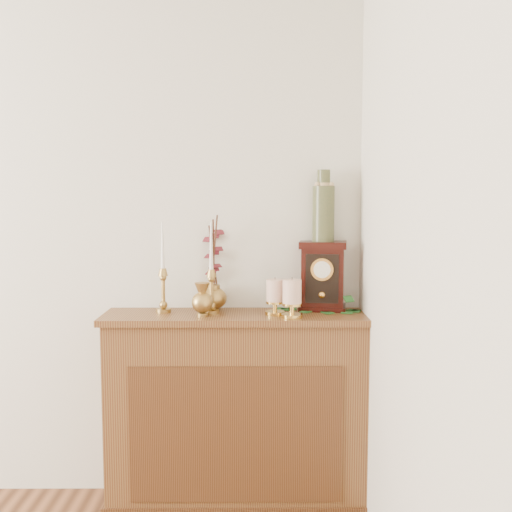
{
  "coord_description": "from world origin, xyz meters",
  "views": [
    {
      "loc": [
        1.48,
        -0.65,
        1.47
      ],
      "look_at": [
        1.49,
        2.05,
        1.2
      ],
      "focal_mm": 42.0,
      "sensor_mm": 36.0,
      "label": 1
    }
  ],
  "objects_px": {
    "candlestick_center": "(211,284)",
    "ceramic_vase": "(323,209)",
    "ginger_jar": "(214,267)",
    "bud_vase": "(202,300)",
    "candlestick_left": "(163,283)",
    "mantel_clock": "(323,276)"
  },
  "relations": [
    {
      "from": "bud_vase",
      "to": "mantel_clock",
      "type": "height_order",
      "value": "mantel_clock"
    },
    {
      "from": "ceramic_vase",
      "to": "candlestick_left",
      "type": "bearing_deg",
      "value": -175.26
    },
    {
      "from": "candlestick_left",
      "to": "ginger_jar",
      "type": "distance_m",
      "value": 0.26
    },
    {
      "from": "mantel_clock",
      "to": "ceramic_vase",
      "type": "relative_size",
      "value": 0.98
    },
    {
      "from": "candlestick_left",
      "to": "mantel_clock",
      "type": "xyz_separation_m",
      "value": [
        0.76,
        0.06,
        0.02
      ]
    },
    {
      "from": "bud_vase",
      "to": "ceramic_vase",
      "type": "relative_size",
      "value": 0.46
    },
    {
      "from": "ginger_jar",
      "to": "ceramic_vase",
      "type": "distance_m",
      "value": 0.59
    },
    {
      "from": "candlestick_left",
      "to": "bud_vase",
      "type": "height_order",
      "value": "candlestick_left"
    },
    {
      "from": "ginger_jar",
      "to": "bud_vase",
      "type": "bearing_deg",
      "value": -102.03
    },
    {
      "from": "ginger_jar",
      "to": "candlestick_center",
      "type": "bearing_deg",
      "value": -91.74
    },
    {
      "from": "candlestick_center",
      "to": "ginger_jar",
      "type": "height_order",
      "value": "ginger_jar"
    },
    {
      "from": "mantel_clock",
      "to": "bud_vase",
      "type": "bearing_deg",
      "value": -154.54
    },
    {
      "from": "candlestick_center",
      "to": "ceramic_vase",
      "type": "height_order",
      "value": "ceramic_vase"
    },
    {
      "from": "ceramic_vase",
      "to": "ginger_jar",
      "type": "bearing_deg",
      "value": 177.25
    },
    {
      "from": "candlestick_center",
      "to": "ginger_jar",
      "type": "xyz_separation_m",
      "value": [
        0.0,
        0.13,
        0.07
      ]
    },
    {
      "from": "candlestick_center",
      "to": "mantel_clock",
      "type": "height_order",
      "value": "candlestick_center"
    },
    {
      "from": "candlestick_center",
      "to": "ginger_jar",
      "type": "bearing_deg",
      "value": 88.26
    },
    {
      "from": "candlestick_center",
      "to": "mantel_clock",
      "type": "bearing_deg",
      "value": 10.43
    },
    {
      "from": "ginger_jar",
      "to": "mantel_clock",
      "type": "xyz_separation_m",
      "value": [
        0.52,
        -0.03,
        -0.04
      ]
    },
    {
      "from": "bud_vase",
      "to": "mantel_clock",
      "type": "relative_size",
      "value": 0.47
    },
    {
      "from": "ginger_jar",
      "to": "ceramic_vase",
      "type": "bearing_deg",
      "value": -2.75
    },
    {
      "from": "ceramic_vase",
      "to": "candlestick_center",
      "type": "bearing_deg",
      "value": -169.27
    }
  ]
}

